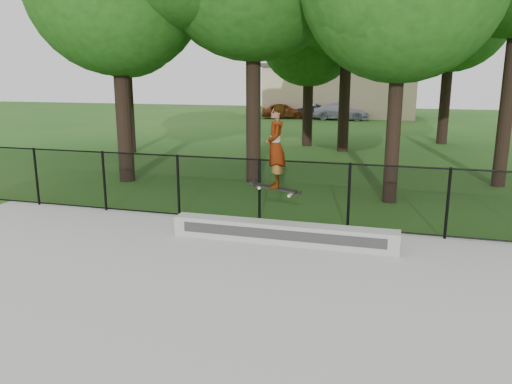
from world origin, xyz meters
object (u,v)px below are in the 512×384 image
(skater_airborne, at_px, (276,148))
(grind_ledge, at_px, (283,233))
(car_a, at_px, (283,111))
(car_b, at_px, (318,112))
(car_c, at_px, (341,112))

(skater_airborne, bearing_deg, grind_ledge, 30.46)
(car_a, bearing_deg, car_b, -98.14)
(car_b, bearing_deg, grind_ledge, -174.25)
(grind_ledge, height_order, car_a, car_a)
(car_a, height_order, car_c, car_c)
(grind_ledge, distance_m, car_b, 30.40)
(grind_ledge, bearing_deg, car_a, 103.06)
(car_a, height_order, car_b, car_a)
(grind_ledge, height_order, skater_airborne, skater_airborne)
(grind_ledge, distance_m, car_a, 30.51)
(grind_ledge, xyz_separation_m, car_a, (-6.90, 29.72, 0.33))
(car_c, xyz_separation_m, skater_airborne, (2.21, -29.65, 1.38))
(car_b, height_order, skater_airborne, skater_airborne)
(car_a, xyz_separation_m, skater_airborne, (6.76, -29.80, 1.39))
(grind_ledge, relative_size, skater_airborne, 2.61)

